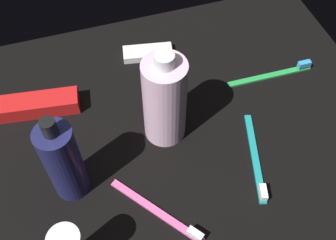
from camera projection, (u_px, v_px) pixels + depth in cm
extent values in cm
cube|color=black|center=(168.00, 131.00, 75.34)|extent=(84.00, 64.00, 1.20)
cylinder|color=#1C1E4A|center=(64.00, 162.00, 61.64)|extent=(5.68, 5.68, 15.89)
cylinder|color=black|center=(49.00, 128.00, 54.06)|extent=(2.20, 2.20, 2.80)
cylinder|color=silver|center=(164.00, 100.00, 67.87)|extent=(7.43, 7.43, 17.29)
cylinder|color=silver|center=(164.00, 59.00, 59.97)|extent=(3.20, 3.20, 2.20)
cube|color=teal|center=(255.00, 156.00, 70.98)|extent=(6.10, 17.64, 0.90)
cube|color=white|center=(263.00, 192.00, 65.74)|extent=(1.77, 2.80, 1.20)
cube|color=#E55999|center=(156.00, 210.00, 65.01)|extent=(11.90, 15.02, 0.90)
cube|color=white|center=(195.00, 234.00, 61.64)|extent=(2.45, 2.73, 1.20)
cube|color=green|center=(270.00, 75.00, 82.21)|extent=(18.02, 1.63, 0.90)
cube|color=#338CCC|center=(304.00, 64.00, 82.58)|extent=(2.63, 1.16, 1.20)
cube|color=red|center=(32.00, 106.00, 76.11)|extent=(18.03, 6.75, 3.20)
cube|color=white|center=(148.00, 53.00, 85.53)|extent=(10.96, 5.83, 1.50)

